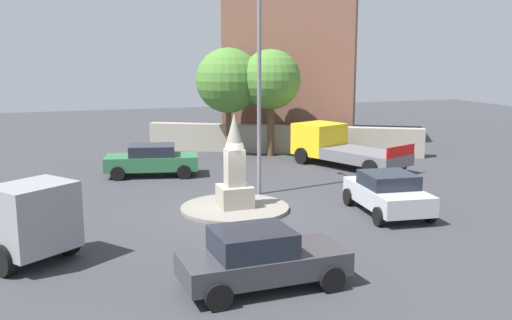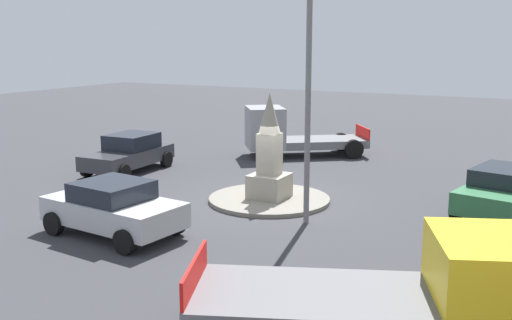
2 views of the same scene
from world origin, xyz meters
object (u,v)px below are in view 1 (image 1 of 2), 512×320
car_green_waiting (152,160)px  truck_yellow_parked_right (338,146)px  streetlamp (259,67)px  car_dark_grey_approaching (260,258)px  car_silver_near_island (388,193)px  tree_mid_cluster (228,81)px  corner_building (295,59)px  monument (235,170)px  truck_grey_parked_left (14,222)px  tree_near_wall (271,80)px

car_green_waiting → truck_yellow_parked_right: 9.34m
streetlamp → car_dark_grey_approaching: bearing=161.5°
car_silver_near_island → tree_mid_cluster: size_ratio=0.68×
car_dark_grey_approaching → tree_mid_cluster: (18.28, -4.36, 3.37)m
corner_building → tree_mid_cluster: 7.24m
car_dark_grey_approaching → car_silver_near_island: size_ratio=1.02×
tree_mid_cluster → car_dark_grey_approaching: bearing=166.6°
corner_building → tree_mid_cluster: corner_building is taller
monument → truck_grey_parked_left: 7.75m
truck_grey_parked_left → tree_mid_cluster: tree_mid_cluster is taller
car_green_waiting → tree_mid_cluster: bearing=-48.3°
car_dark_grey_approaching → tree_near_wall: bearing=-20.6°
monument → car_dark_grey_approaching: bearing=168.7°
monument → car_dark_grey_approaching: size_ratio=0.83×
truck_yellow_parked_right → corner_building: (9.16, -1.32, 4.30)m
car_dark_grey_approaching → corner_building: bearing=-24.0°
streetlamp → car_green_waiting: 7.46m
truck_yellow_parked_right → corner_building: 10.21m
truck_yellow_parked_right → tree_mid_cluster: size_ratio=1.09×
car_dark_grey_approaching → tree_mid_cluster: tree_mid_cluster is taller
truck_grey_parked_left → tree_near_wall: 18.13m
streetlamp → tree_near_wall: bearing=-22.9°
streetlamp → car_green_waiting: bearing=36.3°
car_silver_near_island → truck_grey_parked_left: (-0.66, 12.23, 0.27)m
car_dark_grey_approaching → car_silver_near_island: (4.81, -6.42, 0.01)m
streetlamp → corner_building: corner_building is taller
monument → tree_mid_cluster: (11.31, -2.97, 2.65)m
monument → car_silver_near_island: (-2.16, -5.02, -0.71)m
tree_mid_cluster → streetlamp: bearing=171.7°
monument → corner_building: 18.28m
car_silver_near_island → corner_building: corner_building is taller
corner_building → car_green_waiting: bearing=129.4°
car_silver_near_island → tree_near_wall: size_ratio=0.69×
monument → streetlamp: streetlamp is taller
car_green_waiting → truck_yellow_parked_right: (-0.43, -9.33, 0.21)m
tree_near_wall → corner_building: bearing=-33.5°
car_silver_near_island → car_green_waiting: bearing=37.7°
corner_building → tree_near_wall: 6.65m
car_dark_grey_approaching → tree_mid_cluster: 19.10m
truck_grey_parked_left → tree_near_wall: bearing=-43.4°
streetlamp → tree_near_wall: (8.15, -3.44, -0.91)m
car_green_waiting → tree_near_wall: (3.26, -7.03, 3.43)m
streetlamp → truck_yellow_parked_right: size_ratio=1.32×
car_dark_grey_approaching → corner_building: corner_building is taller
monument → car_silver_near_island: monument is taller
car_dark_grey_approaching → car_green_waiting: size_ratio=0.92×
truck_yellow_parked_right → corner_building: corner_building is taller
car_dark_grey_approaching → car_silver_near_island: bearing=-53.1°
car_green_waiting → tree_near_wall: size_ratio=0.76×
truck_grey_parked_left → truck_yellow_parked_right: truck_grey_parked_left is taller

